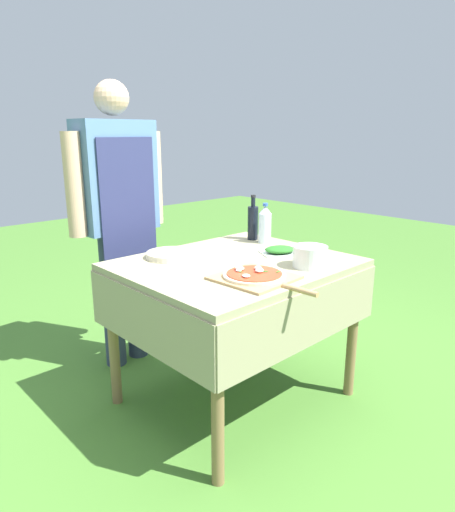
% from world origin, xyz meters
% --- Properties ---
extents(ground_plane, '(12.00, 12.00, 0.00)m').
position_xyz_m(ground_plane, '(0.00, 0.00, 0.00)').
color(ground_plane, '#477A2D').
extents(prep_table, '(1.15, 0.97, 0.80)m').
position_xyz_m(prep_table, '(0.00, 0.00, 0.69)').
color(prep_table, gray).
rests_on(prep_table, ground).
extents(person_cook, '(0.65, 0.24, 1.74)m').
position_xyz_m(person_cook, '(-0.20, 0.81, 1.03)').
color(person_cook, '#333D56').
rests_on(person_cook, ground).
extents(pizza_on_peel, '(0.34, 0.51, 0.05)m').
position_xyz_m(pizza_on_peel, '(-0.14, -0.28, 0.82)').
color(pizza_on_peel, tan).
rests_on(pizza_on_peel, prep_table).
extents(oil_bottle, '(0.07, 0.07, 0.28)m').
position_xyz_m(oil_bottle, '(0.43, 0.29, 0.91)').
color(oil_bottle, black).
rests_on(oil_bottle, prep_table).
extents(water_bottle, '(0.08, 0.08, 0.24)m').
position_xyz_m(water_bottle, '(0.42, 0.18, 0.92)').
color(water_bottle, silver).
rests_on(water_bottle, prep_table).
extents(herb_container, '(0.25, 0.23, 0.04)m').
position_xyz_m(herb_container, '(0.29, -0.06, 0.82)').
color(herb_container, silver).
rests_on(herb_container, prep_table).
extents(mixing_tub, '(0.17, 0.17, 0.11)m').
position_xyz_m(mixing_tub, '(0.20, -0.32, 0.85)').
color(mixing_tub, silver).
rests_on(mixing_tub, prep_table).
extents(plate_stack, '(0.27, 0.27, 0.03)m').
position_xyz_m(plate_stack, '(-0.20, 0.30, 0.82)').
color(plate_stack, beige).
rests_on(plate_stack, prep_table).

